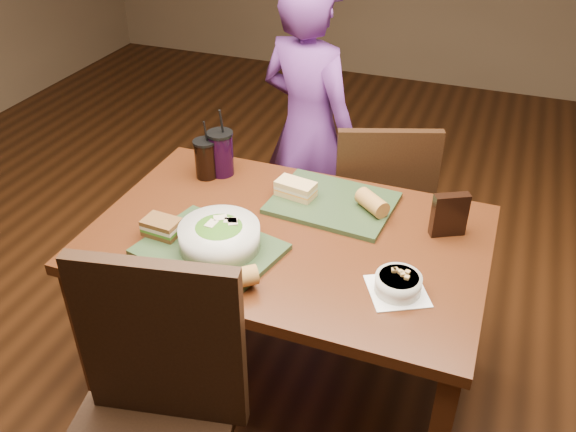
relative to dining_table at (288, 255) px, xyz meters
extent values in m
plane|color=#381C0B|center=(0.00, 0.00, -0.66)|extent=(6.00, 6.00, 0.00)
cube|color=#45200D|center=(-0.60, -0.38, -0.30)|extent=(0.06, 0.06, 0.71)
cube|color=#45200D|center=(-0.60, 0.38, -0.30)|extent=(0.06, 0.06, 0.71)
cube|color=#45200D|center=(0.60, 0.38, -0.30)|extent=(0.06, 0.06, 0.71)
cube|color=#45200D|center=(0.00, 0.00, 0.07)|extent=(1.30, 0.85, 0.04)
cube|color=black|center=(-0.13, -0.60, 0.11)|extent=(0.45, 0.13, 0.53)
cube|color=black|center=(0.21, 0.71, -0.23)|extent=(0.51, 0.51, 0.04)
cube|color=black|center=(0.21, 0.53, 0.03)|extent=(0.39, 0.17, 0.48)
cube|color=black|center=(0.04, 0.54, -0.45)|extent=(0.04, 0.04, 0.41)
cube|color=black|center=(0.39, 0.54, -0.45)|extent=(0.04, 0.04, 0.41)
cube|color=black|center=(0.04, 0.88, -0.45)|extent=(0.04, 0.04, 0.41)
cube|color=black|center=(0.39, 0.88, -0.45)|extent=(0.04, 0.04, 0.41)
imported|color=#5D2B76|center=(-0.22, 0.86, 0.04)|extent=(0.59, 0.49, 1.40)
cube|color=#27391F|center=(-0.20, -0.18, 0.10)|extent=(0.48, 0.41, 0.02)
cube|color=#27391F|center=(0.09, 0.22, 0.10)|extent=(0.44, 0.35, 0.02)
cylinder|color=silver|center=(-0.17, -0.17, 0.15)|extent=(0.26, 0.26, 0.07)
ellipsoid|color=#427219|center=(-0.17, -0.17, 0.16)|extent=(0.21, 0.21, 0.06)
cube|color=beige|center=(-0.18, -0.13, 0.19)|extent=(0.05, 0.05, 0.01)
cube|color=beige|center=(-0.19, -0.17, 0.19)|extent=(0.03, 0.05, 0.01)
cube|color=beige|center=(-0.14, -0.13, 0.19)|extent=(0.05, 0.04, 0.01)
cube|color=beige|center=(-0.14, -0.13, 0.19)|extent=(0.05, 0.05, 0.01)
cube|color=white|center=(0.40, -0.16, 0.09)|extent=(0.22, 0.22, 0.00)
cylinder|color=silver|center=(0.40, -0.16, 0.12)|extent=(0.14, 0.14, 0.05)
cylinder|color=black|center=(0.40, -0.16, 0.14)|extent=(0.12, 0.12, 0.01)
cube|color=#B28947|center=(0.43, -0.17, 0.15)|extent=(0.02, 0.02, 0.01)
cube|color=#B28947|center=(0.39, -0.14, 0.15)|extent=(0.02, 0.02, 0.01)
cube|color=#B28947|center=(0.40, -0.15, 0.15)|extent=(0.02, 0.02, 0.01)
cube|color=#B28947|center=(0.41, -0.16, 0.15)|extent=(0.02, 0.02, 0.01)
cube|color=#B28947|center=(0.42, -0.14, 0.15)|extent=(0.02, 0.02, 0.01)
cube|color=#B28947|center=(0.38, -0.15, 0.15)|extent=(0.02, 0.02, 0.01)
cube|color=#593819|center=(-0.38, -0.17, 0.12)|extent=(0.12, 0.09, 0.02)
cube|color=#3F721E|center=(-0.38, -0.17, 0.13)|extent=(0.12, 0.09, 0.01)
cube|color=beige|center=(-0.38, -0.17, 0.14)|extent=(0.12, 0.09, 0.01)
cube|color=#593819|center=(-0.38, -0.17, 0.16)|extent=(0.12, 0.09, 0.02)
cube|color=tan|center=(-0.05, 0.21, 0.12)|extent=(0.15, 0.10, 0.02)
cube|color=orange|center=(-0.05, 0.21, 0.13)|extent=(0.15, 0.10, 0.01)
cube|color=beige|center=(-0.05, 0.21, 0.14)|extent=(0.15, 0.10, 0.01)
cube|color=tan|center=(-0.05, 0.21, 0.15)|extent=(0.15, 0.10, 0.02)
cylinder|color=#AD7533|center=(-0.04, -0.32, 0.14)|extent=(0.13, 0.12, 0.06)
cylinder|color=#AD7533|center=(0.23, 0.21, 0.14)|extent=(0.13, 0.13, 0.06)
cylinder|color=black|center=(-0.43, 0.25, 0.16)|extent=(0.08, 0.08, 0.14)
cylinder|color=black|center=(-0.43, 0.25, 0.24)|extent=(0.09, 0.09, 0.01)
cylinder|color=black|center=(-0.42, 0.25, 0.28)|extent=(0.01, 0.02, 0.09)
cylinder|color=black|center=(-0.38, 0.29, 0.17)|extent=(0.09, 0.09, 0.16)
cylinder|color=black|center=(-0.38, 0.29, 0.26)|extent=(0.10, 0.10, 0.01)
cylinder|color=black|center=(-0.37, 0.29, 0.31)|extent=(0.01, 0.03, 0.11)
cube|color=black|center=(0.49, 0.18, 0.17)|extent=(0.12, 0.09, 0.15)
camera|label=1|loc=(0.59, -1.55, 1.26)|focal=38.00mm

